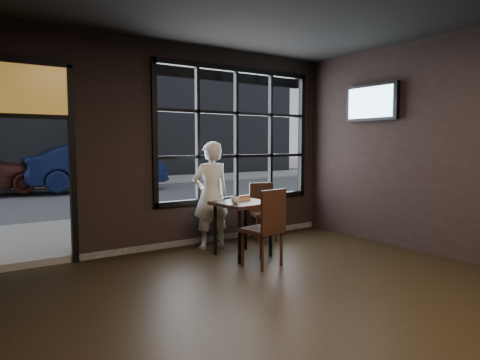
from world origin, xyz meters
TOP-DOWN VIEW (x-y plane):
  - floor at (0.00, 0.00)m, footprint 6.00×7.00m
  - window_frame at (1.20, 3.50)m, footprint 3.06×0.12m
  - stained_transom at (-2.10, 3.50)m, footprint 1.20×0.06m
  - street_asphalt at (0.00, 24.00)m, footprint 60.00×41.00m
  - building_across at (0.00, 23.00)m, footprint 28.00×12.00m
  - cafe_table at (0.63, 2.46)m, footprint 0.80×0.80m
  - chair_near at (0.54, 1.88)m, footprint 0.53×0.53m
  - chair_window at (1.52, 3.11)m, footprint 0.54×0.54m
  - man at (0.48, 3.13)m, footprint 0.64×0.44m
  - hotdog at (0.72, 2.56)m, footprint 0.20×0.09m
  - cup at (0.42, 2.35)m, footprint 0.13×0.13m
  - tv at (2.93, 2.05)m, footprint 0.12×1.03m
  - navy_car at (1.30, 12.37)m, footprint 4.73×1.82m
  - tree_right at (2.40, 14.73)m, footprint 2.13×2.13m

SIDE VIEW (x-z plane):
  - street_asphalt at x=0.00m, z-range -0.04..0.00m
  - floor at x=0.00m, z-range -0.02..0.00m
  - cafe_table at x=0.63m, z-range 0.00..0.81m
  - chair_window at x=1.52m, z-range 0.00..0.97m
  - chair_near at x=0.54m, z-range 0.00..1.05m
  - hotdog at x=0.72m, z-range 0.80..0.86m
  - man at x=0.48m, z-range 0.00..1.68m
  - cup at x=0.42m, z-range 0.80..0.90m
  - navy_car at x=1.30m, z-range 0.10..1.64m
  - window_frame at x=1.20m, z-range 0.66..2.94m
  - tv at x=2.93m, z-range 2.03..2.63m
  - stained_transom at x=-2.10m, z-range 2.00..2.70m
  - tree_right at x=2.40m, z-range 0.74..4.37m
  - building_across at x=0.00m, z-range 0.00..15.00m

